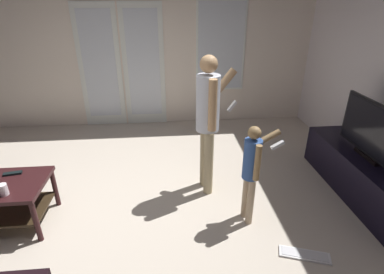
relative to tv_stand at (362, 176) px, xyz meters
name	(u,v)px	position (x,y,z in m)	size (l,w,h in m)	color
ground_plane	(114,221)	(-2.78, -0.20, -0.25)	(6.34, 5.43, 0.02)	beige
wall_back_with_doors	(131,46)	(-2.74, 2.48, 1.12)	(6.34, 0.09, 2.80)	silver
tv_stand	(362,176)	(0.00, 0.00, 0.00)	(0.48, 1.79, 0.48)	black
flat_screen_tv	(374,132)	(0.00, 0.00, 0.55)	(0.08, 1.07, 0.62)	black
person_adult	(209,115)	(-1.75, 0.28, 0.71)	(0.50, 0.47, 1.58)	tan
person_child	(252,166)	(-1.40, -0.30, 0.39)	(0.46, 0.33, 1.05)	tan
loose_keyboard	(305,255)	(-1.02, -0.83, -0.23)	(0.46, 0.26, 0.02)	white
cup_near_edge	(3,190)	(-3.68, -0.34, 0.29)	(0.07, 0.07, 0.11)	white
tv_remote_black	(13,173)	(-3.77, 0.01, 0.25)	(0.17, 0.05, 0.02)	black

